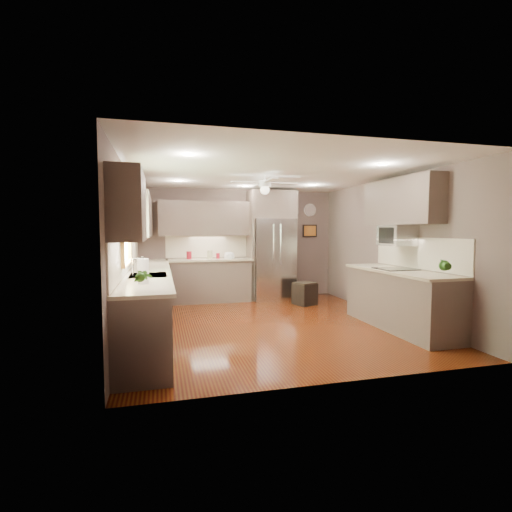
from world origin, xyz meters
name	(u,v)px	position (x,y,z in m)	size (l,w,h in m)	color
floor	(269,323)	(0.00, 0.00, 0.00)	(5.00, 5.00, 0.00)	#431008
ceiling	(270,173)	(0.00, 0.00, 2.50)	(5.00, 5.00, 0.00)	white
wall_back	(239,244)	(0.00, 2.50, 1.25)	(4.50, 4.50, 0.00)	brown
wall_front	(341,262)	(0.00, -2.50, 1.25)	(4.50, 4.50, 0.00)	brown
wall_left	(127,251)	(-2.25, 0.00, 1.25)	(5.00, 5.00, 0.00)	brown
wall_right	(389,248)	(2.25, 0.00, 1.25)	(5.00, 5.00, 0.00)	brown
canister_a	(189,255)	(-1.16, 2.24, 1.02)	(0.11, 0.11, 0.18)	maroon
canister_c	(210,255)	(-0.71, 2.18, 1.03)	(0.12, 0.12, 0.19)	#B6B388
canister_d	(218,256)	(-0.53, 2.23, 1.00)	(0.08, 0.08, 0.12)	maroon
soap_bottle	(141,264)	(-2.06, 0.14, 1.04)	(0.09, 0.09, 0.20)	white
potted_plant_left	(143,276)	(-1.93, -1.95, 1.10)	(0.17, 0.11, 0.31)	#2B5F1B
potted_plant_right	(446,265)	(1.90, -1.78, 1.10)	(0.18, 0.14, 0.32)	#2B5F1B
bowl	(229,257)	(-0.29, 2.16, 0.97)	(0.23, 0.23, 0.06)	#B6B388
left_run	(148,299)	(-1.95, 0.15, 0.48)	(0.65, 4.70, 1.45)	brown
back_run	(209,279)	(-0.72, 2.20, 0.48)	(1.85, 0.65, 1.45)	brown
uppers	(219,213)	(-0.74, 0.71, 1.87)	(4.50, 4.70, 0.95)	brown
window	(125,231)	(-2.22, -0.50, 1.55)	(0.05, 1.12, 0.92)	#BFF2B2
sink	(148,277)	(-1.93, -0.50, 0.91)	(0.50, 0.70, 0.32)	silver
refrigerator	(272,247)	(0.70, 2.16, 1.19)	(1.06, 0.75, 2.45)	silver
right_run	(400,298)	(1.93, -0.80, 0.48)	(0.70, 2.20, 1.45)	brown
microwave	(397,235)	(2.03, -0.55, 1.48)	(0.43, 0.55, 0.34)	silver
ceiling_fan	(265,186)	(0.00, 0.30, 2.33)	(1.18, 1.18, 0.32)	white
recessed_lights	(261,177)	(-0.04, 0.40, 2.49)	(2.84, 3.14, 0.01)	white
wall_clock	(310,210)	(1.75, 2.48, 2.05)	(0.30, 0.03, 0.30)	white
framed_print	(310,231)	(1.75, 2.48, 1.55)	(0.36, 0.03, 0.30)	black
stool	(305,293)	(1.17, 1.33, 0.24)	(0.51, 0.51, 0.47)	black
paper_towel	(143,272)	(-1.96, -1.37, 1.08)	(0.13, 0.13, 0.33)	white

